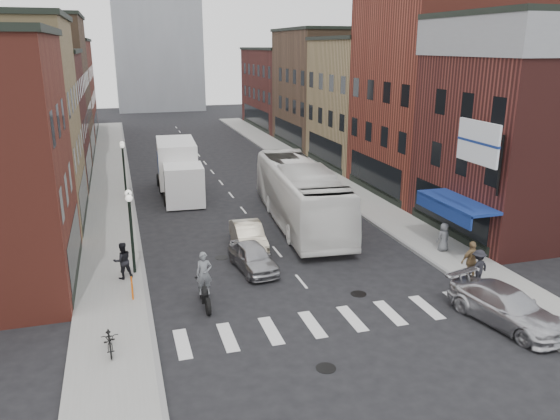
# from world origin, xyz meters

# --- Properties ---
(ground) EXTENTS (160.00, 160.00, 0.00)m
(ground) POSITION_xyz_m (0.00, 0.00, 0.00)
(ground) COLOR black
(ground) RESTS_ON ground
(sidewalk_left) EXTENTS (3.00, 74.00, 0.15)m
(sidewalk_left) POSITION_xyz_m (-8.50, 22.00, 0.07)
(sidewalk_left) COLOR gray
(sidewalk_left) RESTS_ON ground
(sidewalk_right) EXTENTS (3.00, 74.00, 0.15)m
(sidewalk_right) POSITION_xyz_m (8.50, 22.00, 0.07)
(sidewalk_right) COLOR gray
(sidewalk_right) RESTS_ON ground
(curb_left) EXTENTS (0.20, 74.00, 0.16)m
(curb_left) POSITION_xyz_m (-7.00, 22.00, 0.00)
(curb_left) COLOR gray
(curb_left) RESTS_ON ground
(curb_right) EXTENTS (0.20, 74.00, 0.16)m
(curb_right) POSITION_xyz_m (7.00, 22.00, 0.00)
(curb_right) COLOR gray
(curb_right) RESTS_ON ground
(crosswalk_stripes) EXTENTS (12.00, 2.20, 0.01)m
(crosswalk_stripes) POSITION_xyz_m (0.00, -3.00, 0.00)
(crosswalk_stripes) COLOR silver
(crosswalk_stripes) RESTS_ON ground
(bldg_left_mid_b) EXTENTS (10.30, 10.20, 10.30)m
(bldg_left_mid_b) POSITION_xyz_m (-14.99, 24.00, 5.15)
(bldg_left_mid_b) COLOR #491D1A
(bldg_left_mid_b) RESTS_ON ground
(bldg_left_far_a) EXTENTS (10.30, 12.20, 13.30)m
(bldg_left_far_a) POSITION_xyz_m (-14.99, 35.00, 6.65)
(bldg_left_far_a) COLOR #503A28
(bldg_left_far_a) RESTS_ON ground
(bldg_left_far_b) EXTENTS (10.30, 16.20, 11.30)m
(bldg_left_far_b) POSITION_xyz_m (-14.99, 49.00, 5.65)
(bldg_left_far_b) COLOR maroon
(bldg_left_far_b) RESTS_ON ground
(bldg_right_corner) EXTENTS (10.30, 9.20, 12.30)m
(bldg_right_corner) POSITION_xyz_m (14.99, 4.50, 6.15)
(bldg_right_corner) COLOR #491D1A
(bldg_right_corner) RESTS_ON ground
(bldg_right_mid_a) EXTENTS (10.30, 10.20, 14.30)m
(bldg_right_mid_a) POSITION_xyz_m (15.00, 14.00, 7.15)
(bldg_right_mid_a) COLOR maroon
(bldg_right_mid_a) RESTS_ON ground
(bldg_right_mid_b) EXTENTS (10.30, 10.20, 11.30)m
(bldg_right_mid_b) POSITION_xyz_m (14.99, 24.00, 5.65)
(bldg_right_mid_b) COLOR tan
(bldg_right_mid_b) RESTS_ON ground
(bldg_right_far_a) EXTENTS (10.30, 12.20, 12.30)m
(bldg_right_far_a) POSITION_xyz_m (14.99, 35.00, 6.15)
(bldg_right_far_a) COLOR #503A28
(bldg_right_far_a) RESTS_ON ground
(bldg_right_far_b) EXTENTS (10.30, 16.20, 10.30)m
(bldg_right_far_b) POSITION_xyz_m (14.99, 49.00, 5.15)
(bldg_right_far_b) COLOR #491D1A
(bldg_right_far_b) RESTS_ON ground
(awning_blue) EXTENTS (1.80, 5.00, 0.78)m
(awning_blue) POSITION_xyz_m (8.93, 2.50, 2.63)
(awning_blue) COLOR navy
(awning_blue) RESTS_ON ground
(billboard_sign) EXTENTS (1.52, 3.00, 3.70)m
(billboard_sign) POSITION_xyz_m (8.59, 0.50, 6.13)
(billboard_sign) COLOR black
(billboard_sign) RESTS_ON ground
(streetlamp_near) EXTENTS (0.32, 1.22, 4.11)m
(streetlamp_near) POSITION_xyz_m (-7.40, 4.00, 2.91)
(streetlamp_near) COLOR black
(streetlamp_near) RESTS_ON ground
(streetlamp_far) EXTENTS (0.32, 1.22, 4.11)m
(streetlamp_far) POSITION_xyz_m (-7.40, 18.00, 2.91)
(streetlamp_far) COLOR black
(streetlamp_far) RESTS_ON ground
(bike_rack) EXTENTS (0.08, 0.68, 0.80)m
(bike_rack) POSITION_xyz_m (-7.60, 1.30, 0.55)
(bike_rack) COLOR #D8590C
(bike_rack) RESTS_ON sidewalk_left
(box_truck) EXTENTS (3.00, 8.92, 3.83)m
(box_truck) POSITION_xyz_m (-3.60, 18.12, 1.89)
(box_truck) COLOR white
(box_truck) RESTS_ON ground
(motorcycle_rider) EXTENTS (0.72, 2.40, 2.44)m
(motorcycle_rider) POSITION_xyz_m (-4.70, -0.24, 1.14)
(motorcycle_rider) COLOR black
(motorcycle_rider) RESTS_ON ground
(transit_bus) EXTENTS (4.28, 13.60, 3.73)m
(transit_bus) POSITION_xyz_m (2.73, 9.28, 1.86)
(transit_bus) COLOR white
(transit_bus) RESTS_ON ground
(sedan_left_near) EXTENTS (2.03, 4.10, 1.34)m
(sedan_left_near) POSITION_xyz_m (-1.82, 3.00, 0.67)
(sedan_left_near) COLOR #A4A3A8
(sedan_left_near) RESTS_ON ground
(sedan_left_far) EXTENTS (1.66, 4.28, 1.39)m
(sedan_left_far) POSITION_xyz_m (-1.33, 6.00, 0.69)
(sedan_left_far) COLOR beige
(sedan_left_far) RESTS_ON ground
(curb_car) EXTENTS (3.02, 5.26, 1.44)m
(curb_car) POSITION_xyz_m (6.42, -5.07, 0.72)
(curb_car) COLOR silver
(curb_car) RESTS_ON ground
(parked_bicycle) EXTENTS (0.68, 1.68, 0.86)m
(parked_bicycle) POSITION_xyz_m (-8.52, -3.00, 0.58)
(parked_bicycle) COLOR black
(parked_bicycle) RESTS_ON sidewalk_left
(ped_left_solo) EXTENTS (0.95, 0.69, 1.75)m
(ped_left_solo) POSITION_xyz_m (-7.91, 3.44, 1.03)
(ped_left_solo) COLOR black
(ped_left_solo) RESTS_ON sidewalk_left
(ped_right_a) EXTENTS (1.18, 0.77, 1.68)m
(ped_right_a) POSITION_xyz_m (7.40, -1.92, 0.99)
(ped_right_a) COLOR black
(ped_right_a) RESTS_ON sidewalk_right
(ped_right_b) EXTENTS (1.14, 0.61, 1.90)m
(ped_right_b) POSITION_xyz_m (7.41, -1.39, 1.10)
(ped_right_b) COLOR olive
(ped_right_b) RESTS_ON sidewalk_right
(ped_right_c) EXTENTS (0.80, 0.57, 1.53)m
(ped_right_c) POSITION_xyz_m (8.33, 2.27, 0.91)
(ped_right_c) COLOR #55585C
(ped_right_c) RESTS_ON sidewalk_right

